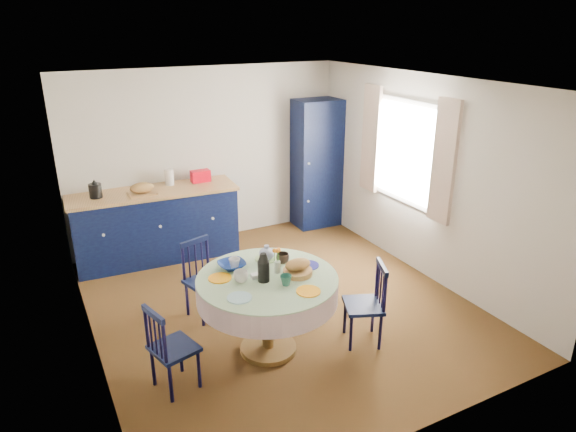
% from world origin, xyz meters
% --- Properties ---
extents(floor, '(4.50, 4.50, 0.00)m').
position_xyz_m(floor, '(0.00, 0.00, 0.00)').
color(floor, black).
rests_on(floor, ground).
extents(ceiling, '(4.50, 4.50, 0.00)m').
position_xyz_m(ceiling, '(0.00, 0.00, 2.50)').
color(ceiling, white).
rests_on(ceiling, wall_back).
extents(wall_back, '(4.00, 0.02, 2.50)m').
position_xyz_m(wall_back, '(0.00, 2.25, 1.25)').
color(wall_back, beige).
rests_on(wall_back, floor).
extents(wall_left, '(0.02, 4.50, 2.50)m').
position_xyz_m(wall_left, '(-2.00, 0.00, 1.25)').
color(wall_left, beige).
rests_on(wall_left, floor).
extents(wall_right, '(0.02, 4.50, 2.50)m').
position_xyz_m(wall_right, '(2.00, 0.00, 1.25)').
color(wall_right, beige).
rests_on(wall_right, floor).
extents(window, '(0.10, 1.74, 1.45)m').
position_xyz_m(window, '(1.95, 0.30, 1.52)').
color(window, white).
rests_on(window, wall_right).
extents(kitchen_counter, '(2.22, 0.82, 1.21)m').
position_xyz_m(kitchen_counter, '(-0.90, 1.90, 0.50)').
color(kitchen_counter, black).
rests_on(kitchen_counter, floor).
extents(pantry_cabinet, '(0.71, 0.52, 1.98)m').
position_xyz_m(pantry_cabinet, '(1.66, 2.00, 0.99)').
color(pantry_cabinet, black).
rests_on(pantry_cabinet, floor).
extents(dining_table, '(1.34, 1.34, 1.09)m').
position_xyz_m(dining_table, '(-0.49, -0.72, 0.69)').
color(dining_table, '#513717').
rests_on(dining_table, floor).
extents(chair_left, '(0.44, 0.45, 0.83)m').
position_xyz_m(chair_left, '(-1.48, -0.83, 0.42)').
color(chair_left, black).
rests_on(chair_left, floor).
extents(chair_far, '(0.47, 0.46, 0.87)m').
position_xyz_m(chair_far, '(-0.82, 0.22, 0.44)').
color(chair_far, black).
rests_on(chair_far, floor).
extents(chair_right, '(0.49, 0.50, 0.86)m').
position_xyz_m(chair_right, '(0.45, -1.04, 0.44)').
color(chair_right, black).
rests_on(chair_right, floor).
extents(mug_a, '(0.14, 0.14, 0.11)m').
position_xyz_m(mug_a, '(-0.74, -0.69, 0.87)').
color(mug_a, silver).
rests_on(mug_a, dining_table).
extents(mug_b, '(0.11, 0.11, 0.10)m').
position_xyz_m(mug_b, '(-0.41, -0.94, 0.86)').
color(mug_b, '#286658').
rests_on(mug_b, dining_table).
extents(mug_c, '(0.13, 0.13, 0.10)m').
position_xyz_m(mug_c, '(-0.22, -0.52, 0.86)').
color(mug_c, black).
rests_on(mug_c, dining_table).
extents(mug_d, '(0.11, 0.11, 0.10)m').
position_xyz_m(mug_d, '(-0.69, -0.40, 0.86)').
color(mug_d, silver).
rests_on(mug_d, dining_table).
extents(cobalt_bowl, '(0.26, 0.26, 0.06)m').
position_xyz_m(cobalt_bowl, '(-0.72, -0.39, 0.85)').
color(cobalt_bowl, navy).
rests_on(cobalt_bowl, dining_table).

